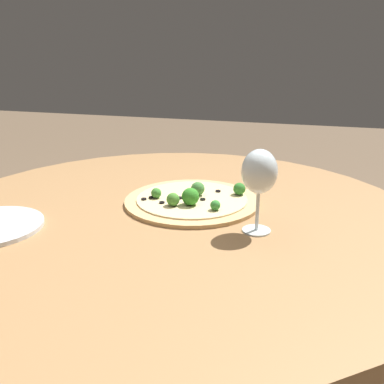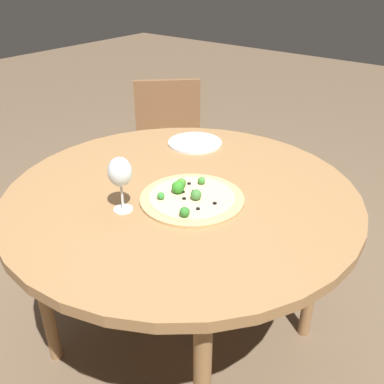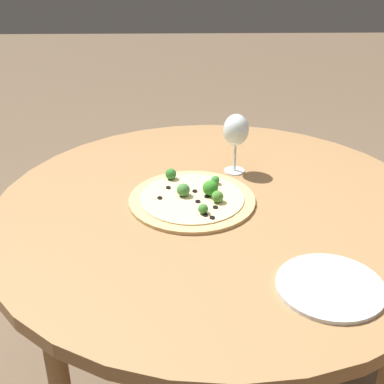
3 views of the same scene
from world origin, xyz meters
name	(u,v)px [view 3 (image 3 of 3)]	position (x,y,z in m)	size (l,w,h in m)	color
dining_table	(217,226)	(0.00, 0.00, 0.71)	(1.24, 1.24, 0.77)	olive
pizza	(193,198)	(0.07, -0.03, 0.78)	(0.35, 0.35, 0.06)	tan
wine_glass	(236,131)	(-0.07, -0.22, 0.91)	(0.08, 0.08, 0.19)	silver
plate_near	(330,287)	(-0.22, 0.36, 0.78)	(0.23, 0.23, 0.01)	silver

